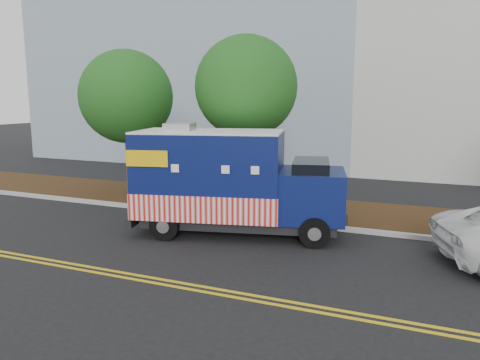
% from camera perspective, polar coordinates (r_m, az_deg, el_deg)
% --- Properties ---
extents(ground, '(120.00, 120.00, 0.00)m').
position_cam_1_polar(ground, '(15.45, -2.00, -6.10)').
color(ground, black).
rests_on(ground, ground).
extents(curb, '(120.00, 0.18, 0.15)m').
position_cam_1_polar(curb, '(16.66, 0.04, -4.63)').
color(curb, '#9E9E99').
rests_on(curb, ground).
extents(mulch_strip, '(120.00, 4.00, 0.15)m').
position_cam_1_polar(mulch_strip, '(18.56, 2.56, -3.12)').
color(mulch_strip, '#331A0E').
rests_on(mulch_strip, ground).
extents(centerline_near, '(120.00, 0.10, 0.01)m').
position_cam_1_polar(centerline_near, '(11.78, -11.34, -11.49)').
color(centerline_near, gold).
rests_on(centerline_near, ground).
extents(centerline_far, '(120.00, 0.10, 0.01)m').
position_cam_1_polar(centerline_far, '(11.59, -12.05, -11.88)').
color(centerline_far, gold).
rests_on(centerline_far, ground).
extents(tree_a, '(3.97, 3.97, 6.32)m').
position_cam_1_polar(tree_a, '(20.85, -13.70, 9.82)').
color(tree_a, '#38281C').
rests_on(tree_a, ground).
extents(tree_b, '(3.87, 3.87, 6.62)m').
position_cam_1_polar(tree_b, '(17.97, 0.75, 11.25)').
color(tree_b, '#38281C').
rests_on(tree_b, ground).
extents(sign_post, '(0.06, 0.06, 2.40)m').
position_cam_1_polar(sign_post, '(17.72, -6.27, -0.09)').
color(sign_post, '#473828').
rests_on(sign_post, ground).
extents(food_truck, '(7.00, 3.87, 3.50)m').
position_cam_1_polar(food_truck, '(14.79, -1.45, -0.53)').
color(food_truck, black).
rests_on(food_truck, ground).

